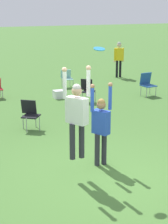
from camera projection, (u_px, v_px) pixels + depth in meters
ground_plane at (102, 174)px, 8.26m from camera, size 120.00×120.00×0.00m
person_jumping at (77, 111)px, 7.72m from camera, size 0.62×0.51×1.98m
person_defending at (101, 123)px, 8.50m from camera, size 0.55×0.44×1.94m
frisbee at (99, 49)px, 7.62m from camera, size 0.24×0.24×0.07m
camping_chair_0 at (88, 89)px, 14.36m from camera, size 0.62×0.69×0.88m
camping_chair_1 at (30, 112)px, 11.17m from camera, size 0.65×0.72×0.88m
camping_chair_3 at (67, 77)px, 16.97m from camera, size 0.55×0.59×0.79m
camping_chair_5 at (147, 83)px, 15.34m from camera, size 0.57×0.61×0.94m
person_spectator_near at (119, 56)px, 19.12m from camera, size 0.59×0.40×1.82m
cooler_box at (59, 94)px, 15.03m from camera, size 0.42×0.39×0.31m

